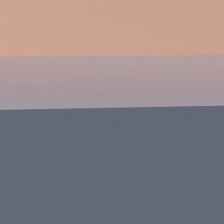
% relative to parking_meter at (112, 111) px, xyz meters
% --- Properties ---
extents(sidewalk, '(24.00, 2.80, 0.11)m').
position_rel_parking_meter_xyz_m(sidewalk, '(0.16, 1.23, -1.19)').
color(sidewalk, '#9E9B96').
rests_on(sidewalk, ground_plane).
extents(parking_meter, '(0.22, 0.14, 1.54)m').
position_rel_parking_meter_xyz_m(parking_meter, '(0.00, 0.00, 0.00)').
color(parking_meter, gray).
rests_on(parking_meter, sidewalk).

